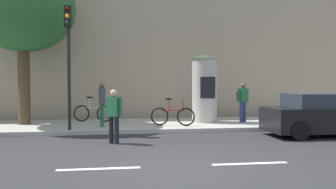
% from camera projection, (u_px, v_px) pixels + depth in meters
% --- Properties ---
extents(ground_plane, '(80.00, 80.00, 0.00)m').
position_uv_depth(ground_plane, '(177.00, 166.00, 7.81)').
color(ground_plane, '#2B2B2D').
extents(sidewalk_curb, '(36.00, 4.00, 0.15)m').
position_uv_depth(sidewalk_curb, '(149.00, 125.00, 14.73)').
color(sidewalk_curb, '#B2ADA3').
rests_on(sidewalk_curb, ground_plane).
extents(lane_markings, '(25.80, 0.16, 0.01)m').
position_uv_depth(lane_markings, '(177.00, 166.00, 7.81)').
color(lane_markings, silver).
rests_on(lane_markings, ground_plane).
extents(building_backdrop, '(36.00, 5.00, 8.22)m').
position_uv_depth(building_backdrop, '(141.00, 42.00, 19.53)').
color(building_backdrop, tan).
rests_on(building_backdrop, ground_plane).
extents(traffic_light, '(0.24, 0.45, 4.42)m').
position_uv_depth(traffic_light, '(68.00, 47.00, 12.45)').
color(traffic_light, black).
rests_on(traffic_light, sidewalk_curb).
extents(poster_column, '(1.18, 1.18, 2.93)m').
position_uv_depth(poster_column, '(205.00, 88.00, 15.09)').
color(poster_column, '#B2ADA3').
rests_on(poster_column, sidewalk_curb).
extents(street_tree, '(4.18, 4.18, 6.53)m').
position_uv_depth(street_tree, '(23.00, 9.00, 14.20)').
color(street_tree, '#4C3826').
rests_on(street_tree, sidewalk_curb).
extents(pedestrian_near_pole, '(0.49, 0.47, 1.66)m').
position_uv_depth(pedestrian_near_pole, '(114.00, 112.00, 10.63)').
color(pedestrian_near_pole, black).
rests_on(pedestrian_near_pole, ground_plane).
extents(pedestrian_in_red_top, '(0.54, 0.50, 1.70)m').
position_uv_depth(pedestrian_in_red_top, '(243.00, 99.00, 15.08)').
color(pedestrian_in_red_top, navy).
rests_on(pedestrian_in_red_top, sidewalk_curb).
extents(pedestrian_in_dark_shirt, '(0.28, 0.66, 1.77)m').
position_uv_depth(pedestrian_in_dark_shirt, '(102.00, 99.00, 13.51)').
color(pedestrian_in_dark_shirt, '#1E5938').
rests_on(pedestrian_in_dark_shirt, sidewalk_curb).
extents(bicycle_leaning, '(1.72, 0.55, 1.09)m').
position_uv_depth(bicycle_leaning, '(93.00, 113.00, 15.24)').
color(bicycle_leaning, black).
rests_on(bicycle_leaning, sidewalk_curb).
extents(bicycle_upright, '(1.71, 0.57, 1.09)m').
position_uv_depth(bicycle_upright, '(173.00, 116.00, 13.86)').
color(bicycle_upright, black).
rests_on(bicycle_upright, sidewalk_curb).
extents(parked_car_dark, '(4.47, 1.87, 1.48)m').
position_uv_depth(parked_car_dark, '(328.00, 115.00, 12.23)').
color(parked_car_dark, black).
rests_on(parked_car_dark, ground_plane).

